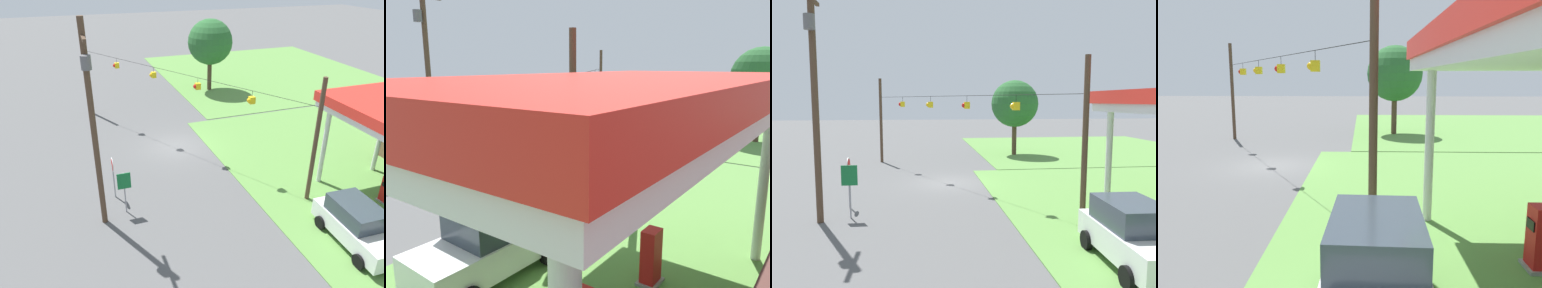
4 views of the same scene
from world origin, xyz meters
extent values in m
plane|color=#565656|center=(0.00, 0.00, 0.00)|extent=(160.00, 160.00, 0.00)
cube|color=#5B8E42|center=(-16.00, 16.00, 0.02)|extent=(24.00, 24.00, 0.04)
cylinder|color=silver|center=(7.45, 6.79, 2.37)|extent=(0.28, 0.28, 4.75)
cylinder|color=silver|center=(7.45, 10.93, 2.37)|extent=(0.28, 0.28, 4.75)
cube|color=gray|center=(10.54, 8.86, 0.06)|extent=(0.71, 0.56, 0.12)
cube|color=white|center=(12.70, 4.96, 0.78)|extent=(4.65, 2.03, 0.88)
cube|color=#333D47|center=(12.43, 4.97, 1.62)|extent=(2.58, 1.80, 0.81)
cylinder|color=black|center=(14.08, 3.96, 0.34)|extent=(0.69, 0.25, 0.68)
cylinder|color=black|center=(11.32, 5.96, 0.34)|extent=(0.69, 0.25, 0.68)
cylinder|color=black|center=(11.25, 4.08, 0.34)|extent=(0.69, 0.25, 0.68)
cylinder|color=#99999E|center=(5.03, -5.17, 1.05)|extent=(0.08, 0.08, 2.10)
cylinder|color=white|center=(5.03, -5.17, 2.10)|extent=(0.80, 0.03, 0.80)
cylinder|color=red|center=(5.03, -5.17, 2.10)|extent=(0.70, 0.03, 0.70)
cylinder|color=gray|center=(6.65, -4.84, 1.20)|extent=(0.07, 0.07, 2.40)
cube|color=#146B33|center=(6.70, -4.84, 1.95)|extent=(0.04, 0.70, 0.90)
cylinder|color=#4C3828|center=(7.10, -6.03, 5.07)|extent=(0.28, 0.28, 10.14)
cube|color=#4C3828|center=(7.10, -6.03, 9.34)|extent=(2.20, 0.14, 0.14)
cylinder|color=#59595B|center=(7.45, -6.03, 8.34)|extent=(0.44, 0.44, 0.60)
cylinder|color=#4C3828|center=(-8.82, -5.00, 3.53)|extent=(0.24, 0.24, 7.06)
cylinder|color=#4C3828|center=(8.82, 5.00, 3.53)|extent=(0.24, 0.24, 7.06)
cylinder|color=black|center=(0.00, 0.00, 5.51)|extent=(17.66, 10.02, 0.02)
cylinder|color=black|center=(-5.29, -3.00, 5.33)|extent=(0.02, 0.02, 0.35)
cube|color=yellow|center=(-5.29, -3.00, 4.96)|extent=(0.32, 0.32, 0.40)
sphere|color=red|center=(-5.29, -3.17, 4.96)|extent=(0.28, 0.28, 0.28)
cylinder|color=black|center=(-1.76, -1.00, 5.33)|extent=(0.02, 0.02, 0.35)
cube|color=yellow|center=(-1.76, -1.00, 4.96)|extent=(0.32, 0.32, 0.40)
sphere|color=yellow|center=(-1.76, -1.17, 4.96)|extent=(0.28, 0.28, 0.28)
cylinder|color=black|center=(1.76, 1.00, 5.33)|extent=(0.02, 0.02, 0.35)
cube|color=yellow|center=(1.76, 1.00, 4.96)|extent=(0.32, 0.32, 0.40)
sphere|color=red|center=(1.76, 0.83, 4.96)|extent=(0.28, 0.28, 0.28)
cylinder|color=black|center=(5.29, 3.00, 5.33)|extent=(0.02, 0.02, 0.35)
cube|color=yellow|center=(5.29, 3.00, 4.96)|extent=(0.32, 0.32, 0.40)
sphere|color=yellow|center=(5.29, 2.83, 4.96)|extent=(0.28, 0.28, 0.28)
cylinder|color=#4C3828|center=(-11.76, 7.29, 1.57)|extent=(0.44, 0.44, 3.15)
sphere|color=#28602D|center=(-11.76, 7.29, 4.93)|extent=(4.46, 4.46, 4.46)
camera|label=1|loc=(23.33, -7.00, 12.06)|focal=35.00mm
camera|label=2|loc=(19.15, 12.62, 5.89)|focal=35.00mm
camera|label=3|loc=(23.36, -1.69, 5.23)|focal=35.00mm
camera|label=4|loc=(18.95, 4.71, 4.50)|focal=35.00mm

